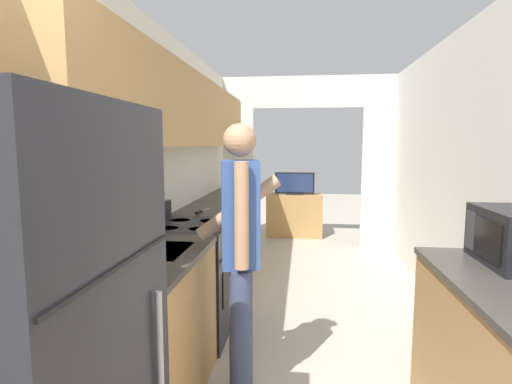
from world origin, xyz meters
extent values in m
cube|color=silver|center=(-1.27, 2.14, 1.25)|extent=(0.06, 7.88, 2.50)
cube|color=#B2844C|center=(-1.08, 3.08, 1.81)|extent=(0.32, 4.15, 0.62)
cube|color=silver|center=(-1.12, 5.51, 1.02)|extent=(0.65, 0.06, 2.05)
cube|color=silver|center=(1.12, 5.51, 1.02)|extent=(0.65, 0.06, 2.05)
cube|color=silver|center=(0.00, 5.51, 2.27)|extent=(2.89, 0.06, 0.45)
cube|color=#B2844C|center=(-0.94, 1.61, 0.43)|extent=(0.60, 1.21, 0.86)
cube|color=#3D3833|center=(-0.94, 1.61, 0.88)|extent=(0.62, 1.22, 0.03)
cube|color=#B2844C|center=(-0.94, 4.05, 0.43)|extent=(0.60, 2.20, 0.86)
cube|color=#3D3833|center=(-0.94, 4.06, 0.88)|extent=(0.62, 2.21, 0.03)
cube|color=#9EA3A8|center=(-0.94, 1.81, 0.89)|extent=(0.42, 0.44, 0.00)
cube|color=black|center=(-0.90, 0.61, 0.82)|extent=(0.69, 0.75, 1.64)
cube|color=black|center=(-0.55, 0.61, 1.18)|extent=(0.01, 0.72, 0.01)
cylinder|color=#99999E|center=(-0.54, 0.85, 0.69)|extent=(0.02, 0.02, 0.66)
cube|color=black|center=(-0.93, 2.58, 0.45)|extent=(0.62, 0.73, 0.90)
cube|color=black|center=(-0.62, 2.58, 0.45)|extent=(0.01, 0.50, 0.27)
cylinder|color=#B7B7BC|center=(-0.60, 2.58, 0.67)|extent=(0.02, 0.59, 0.02)
cube|color=black|center=(-1.22, 2.58, 0.97)|extent=(0.04, 0.73, 0.14)
cylinder|color=#232328|center=(-0.81, 2.42, 0.89)|extent=(0.16, 0.16, 0.01)
cylinder|color=#232328|center=(-0.81, 2.74, 0.89)|extent=(0.16, 0.16, 0.01)
cylinder|color=#232328|center=(-1.06, 2.42, 0.89)|extent=(0.16, 0.16, 0.01)
cylinder|color=#232328|center=(-1.06, 2.74, 0.89)|extent=(0.16, 0.16, 0.01)
cylinder|color=#384266|center=(-0.39, 1.72, 0.41)|extent=(0.15, 0.15, 0.82)
cylinder|color=#384266|center=(-0.42, 1.89, 0.41)|extent=(0.15, 0.15, 0.82)
cube|color=#335193|center=(-0.41, 1.81, 1.12)|extent=(0.25, 0.25, 0.61)
cylinder|color=tan|center=(-0.38, 1.67, 1.14)|extent=(0.10, 0.10, 0.58)
cylinder|color=tan|center=(-0.44, 1.95, 1.14)|extent=(0.53, 0.19, 0.40)
sphere|color=tan|center=(-0.41, 1.81, 1.54)|extent=(0.19, 0.19, 0.19)
cube|color=black|center=(0.88, 1.69, 1.04)|extent=(0.01, 0.30, 0.20)
cube|color=#38383D|center=(0.88, 1.91, 1.04)|extent=(0.01, 0.10, 0.21)
cube|color=#B2844C|center=(-0.19, 6.16, 0.35)|extent=(0.91, 0.42, 0.70)
cube|color=black|center=(-0.19, 6.12, 0.71)|extent=(0.28, 0.16, 0.02)
cube|color=black|center=(-0.19, 6.12, 0.89)|extent=(0.64, 0.04, 0.34)
cube|color=navy|center=(-0.19, 6.10, 0.89)|extent=(0.59, 0.01, 0.30)
cube|color=#B7B7BC|center=(-0.99, 3.25, 0.90)|extent=(0.08, 0.21, 0.00)
cube|color=black|center=(-0.99, 3.09, 0.91)|extent=(0.05, 0.11, 0.02)
camera|label=1|loc=(-0.05, -0.42, 1.52)|focal=28.00mm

